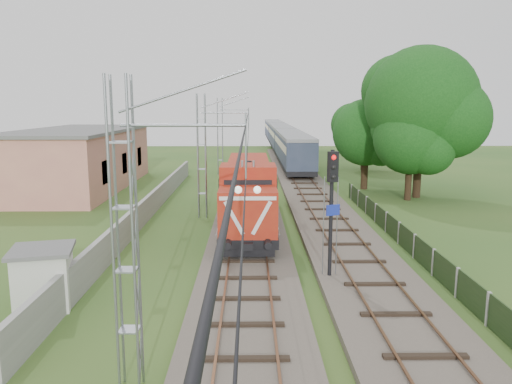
{
  "coord_description": "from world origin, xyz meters",
  "views": [
    {
      "loc": [
        0.1,
        -20.02,
        7.27
      ],
      "look_at": [
        0.46,
        9.05,
        2.2
      ],
      "focal_mm": 35.0,
      "sensor_mm": 36.0,
      "label": 1
    }
  ],
  "objects_px": {
    "locomotive": "(248,190)",
    "signal_post": "(332,193)",
    "coach_rake": "(281,135)",
    "relay_hut": "(44,277)"
  },
  "relations": [
    {
      "from": "locomotive",
      "to": "coach_rake",
      "type": "xyz_separation_m",
      "value": [
        5.0,
        50.0,
        0.37
      ]
    },
    {
      "from": "locomotive",
      "to": "signal_post",
      "type": "height_order",
      "value": "signal_post"
    },
    {
      "from": "locomotive",
      "to": "signal_post",
      "type": "xyz_separation_m",
      "value": [
        3.4,
        -10.21,
        1.64
      ]
    },
    {
      "from": "signal_post",
      "to": "coach_rake",
      "type": "bearing_deg",
      "value": 88.48
    },
    {
      "from": "locomotive",
      "to": "signal_post",
      "type": "distance_m",
      "value": 10.88
    },
    {
      "from": "relay_hut",
      "to": "locomotive",
      "type": "bearing_deg",
      "value": 59.47
    },
    {
      "from": "locomotive",
      "to": "coach_rake",
      "type": "height_order",
      "value": "locomotive"
    },
    {
      "from": "locomotive",
      "to": "signal_post",
      "type": "relative_size",
      "value": 2.95
    },
    {
      "from": "coach_rake",
      "to": "relay_hut",
      "type": "height_order",
      "value": "coach_rake"
    },
    {
      "from": "coach_rake",
      "to": "signal_post",
      "type": "distance_m",
      "value": 60.24
    }
  ]
}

